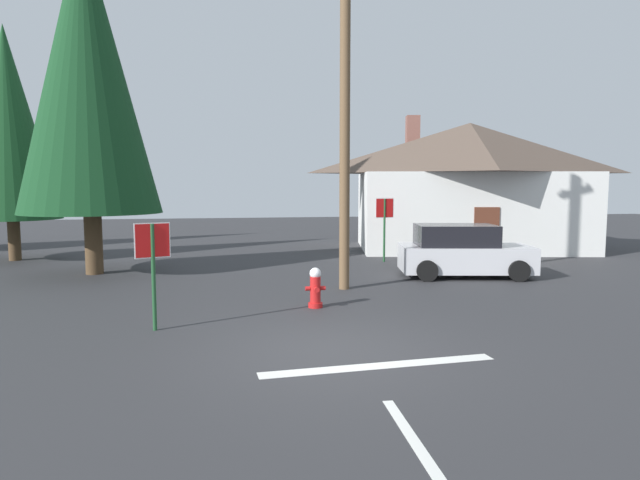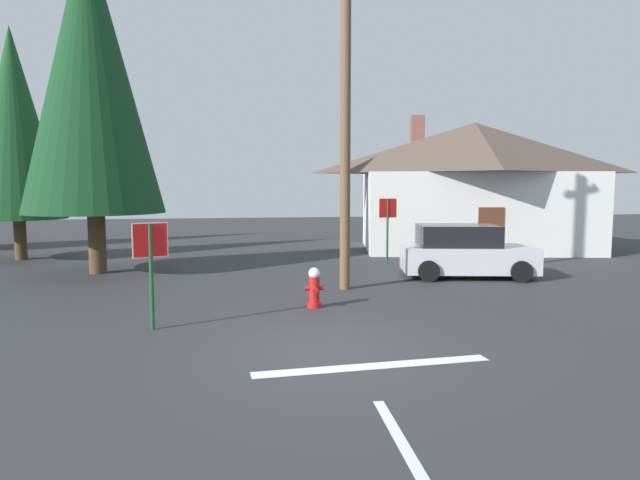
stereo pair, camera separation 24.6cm
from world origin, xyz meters
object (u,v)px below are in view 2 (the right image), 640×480
Objects in this scene: stop_sign_far at (388,216)px; fire_hydrant at (314,288)px; utility_pole at (346,100)px; pine_tree_mid_left at (14,124)px; pine_tree_short_left at (90,71)px; stop_sign_near at (151,254)px; house at (473,184)px; parked_car at (465,252)px.

fire_hydrant is at bearing -118.32° from stop_sign_far.
pine_tree_mid_left is (-11.11, 7.89, 0.06)m from utility_pole.
fire_hydrant is 14.88m from pine_tree_mid_left.
stop_sign_near is at bearing -69.88° from pine_tree_short_left.
stop_sign_far is at bearing -145.50° from house.
stop_sign_near is 0.19× the size of house.
pine_tree_mid_left is (-15.22, 6.52, 4.40)m from parked_car.
utility_pole is 0.90× the size of pine_tree_short_left.
pine_tree_short_left is at bearing -163.46° from house.
parked_car is (-3.51, -7.05, -2.15)m from house.
pine_tree_short_left reaches higher than stop_sign_near.
stop_sign_near is at bearing -130.41° from stop_sign_far.
stop_sign_near is at bearing -150.58° from parked_car.
stop_sign_far is (3.85, 7.15, 1.24)m from fire_hydrant.
parked_car is at bearing -12.73° from pine_tree_short_left.
fire_hydrant is 8.22m from stop_sign_far.
house is (7.62, 8.42, -2.19)m from utility_pole.
utility_pole reaches higher than pine_tree_mid_left.
pine_tree_short_left reaches higher than fire_hydrant.
pine_tree_short_left is at bearing 110.12° from stop_sign_near.
parked_car is 17.13m from pine_tree_mid_left.
utility_pole reaches higher than stop_sign_far.
utility_pole is 13.63m from pine_tree_mid_left.
parked_car reaches higher than fire_hydrant.
fire_hydrant is 0.11× the size of pine_tree_mid_left.
utility_pole is 4.14× the size of stop_sign_far.
pine_tree_short_left reaches higher than utility_pole.
house is 1.03× the size of pine_tree_short_left.
stop_sign_far is at bearing -11.76° from pine_tree_mid_left.
utility_pole is at bearing -118.08° from stop_sign_far.
parked_car is at bearing 29.42° from stop_sign_near.
stop_sign_far is (2.68, 5.02, -3.41)m from utility_pole.
parked_car is (5.28, 3.49, 0.31)m from fire_hydrant.
stop_sign_near is 0.89× the size of stop_sign_far.
stop_sign_near is at bearing -60.47° from pine_tree_mid_left.
utility_pole is 2.31× the size of parked_car.
stop_sign_near reaches higher than parked_car.
pine_tree_mid_left is 5.56m from pine_tree_short_left.
parked_car is (8.74, 4.93, -0.73)m from stop_sign_near.
fire_hydrant is 0.10× the size of utility_pole.
pine_tree_short_left is (-10.06, -1.06, 4.72)m from stop_sign_far.
pine_tree_short_left reaches higher than house.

